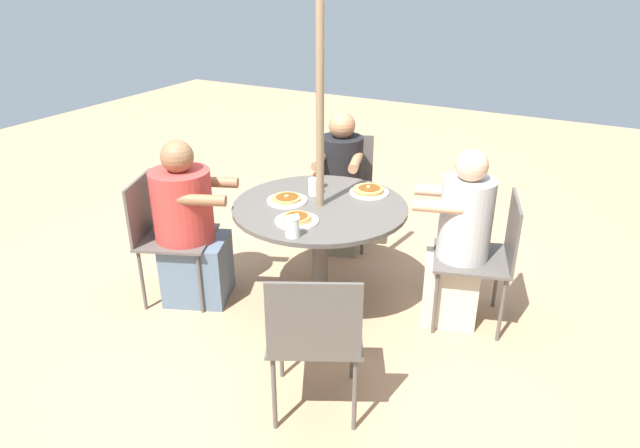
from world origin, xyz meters
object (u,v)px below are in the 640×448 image
object	(u,v)px
patio_table	(320,223)
syrup_bottle	(318,180)
diner_south	(340,188)
pancake_plate_b	(287,199)
diner_east	(459,246)
pancake_plate_a	(369,191)
patio_chair_west	(164,230)
coffee_cup	(292,227)
patio_chair_north	(315,332)
patio_chair_south	(344,181)
patio_chair_east	(487,252)
pancake_plate_c	(297,219)
diner_west	(190,231)
drinking_glass_a	(314,187)

from	to	relation	value
patio_table	syrup_bottle	distance (m)	0.34
diner_south	pancake_plate_b	world-z (taller)	diner_south
diner_east	pancake_plate_a	xyz separation A→B (m)	(-0.08, -0.65, 0.21)
patio_chair_west	coffee_cup	distance (m)	1.08
coffee_cup	diner_east	bearing A→B (deg)	133.46
patio_table	diner_south	bearing A→B (deg)	-162.36
patio_chair_north	diner_south	bearing A→B (deg)	85.79
syrup_bottle	patio_chair_south	bearing A→B (deg)	-167.61
pancake_plate_a	patio_chair_north	bearing A→B (deg)	12.66
diner_south	pancake_plate_a	world-z (taller)	diner_south
patio_chair_west	patio_chair_east	bearing A→B (deg)	87.11
pancake_plate_b	pancake_plate_c	size ratio (longest dim) A/B	1.00
patio_chair_north	pancake_plate_a	bearing A→B (deg)	75.74
diner_west	diner_south	bearing A→B (deg)	132.71
patio_table	pancake_plate_b	bearing A→B (deg)	-77.51
patio_chair_east	diner_south	xyz separation A→B (m)	(-0.53, -1.26, 0.01)
patio_chair_east	pancake_plate_b	distance (m)	1.28
syrup_bottle	patio_chair_east	bearing A→B (deg)	92.42
diner_west	syrup_bottle	xyz separation A→B (m)	(-0.58, 0.65, 0.28)
patio_chair_south	pancake_plate_a	size ratio (longest dim) A/B	3.30
pancake_plate_a	pancake_plate_b	size ratio (longest dim) A/B	1.00
patio_table	coffee_cup	world-z (taller)	coffee_cup
patio_table	patio_chair_north	distance (m)	1.05
patio_chair_west	pancake_plate_a	xyz separation A→B (m)	(-0.73, 1.15, 0.24)
drinking_glass_a	patio_chair_north	bearing A→B (deg)	29.02
drinking_glass_a	diner_south	bearing A→B (deg)	-168.20
drinking_glass_a	patio_chair_west	bearing A→B (deg)	-57.86
patio_table	patio_chair_south	bearing A→B (deg)	-162.36
patio_chair_south	pancake_plate_c	size ratio (longest dim) A/B	3.30
patio_table	diner_south	size ratio (longest dim) A/B	1.00
patio_chair_south	coffee_cup	bearing A→B (deg)	87.45
pancake_plate_b	pancake_plate_a	bearing A→B (deg)	133.09
patio_table	patio_chair_north	world-z (taller)	patio_chair_north
diner_south	diner_west	world-z (taller)	diner_west
diner_east	diner_west	bearing A→B (deg)	92.88
patio_chair_east	pancake_plate_a	bearing A→B (deg)	71.11
patio_chair_north	diner_east	size ratio (longest dim) A/B	0.75
patio_chair_west	pancake_plate_a	bearing A→B (deg)	99.87
patio_chair_east	pancake_plate_b	xyz separation A→B (m)	(0.34, -1.21, 0.24)
patio_chair_north	syrup_bottle	distance (m)	1.36
patio_chair_north	coffee_cup	bearing A→B (deg)	103.56
patio_chair_south	coffee_cup	distance (m)	1.54
pancake_plate_b	syrup_bottle	distance (m)	0.31
coffee_cup	diner_west	bearing A→B (deg)	-98.96
coffee_cup	drinking_glass_a	size ratio (longest dim) A/B	1.03
diner_west	syrup_bottle	bearing A→B (deg)	109.36
patio_table	diner_west	size ratio (longest dim) A/B	0.99
patio_chair_west	coffee_cup	bearing A→B (deg)	63.70
patio_chair_west	pancake_plate_c	distance (m)	1.00
patio_chair_south	patio_table	bearing A→B (deg)	90.00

